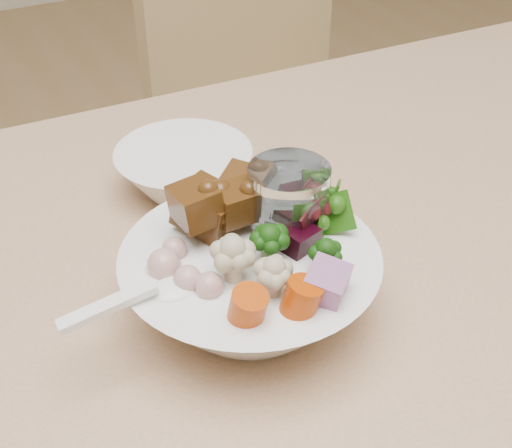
# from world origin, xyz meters

# --- Properties ---
(dining_table) EXTENTS (1.52, 0.88, 0.71)m
(dining_table) POSITION_xyz_m (0.25, 0.11, 0.63)
(dining_table) COLOR tan
(dining_table) RESTS_ON ground
(chair_far) EXTENTS (0.50, 0.50, 0.90)m
(chair_far) POSITION_xyz_m (0.41, 0.74, 0.51)
(chair_far) COLOR tan
(chair_far) RESTS_ON ground
(food_bowl) EXTENTS (0.20, 0.20, 0.11)m
(food_bowl) POSITION_xyz_m (0.04, 0.14, 0.74)
(food_bowl) COLOR white
(food_bowl) RESTS_ON dining_table
(soup_spoon) EXTENTS (0.10, 0.03, 0.02)m
(soup_spoon) POSITION_xyz_m (-0.04, 0.12, 0.77)
(soup_spoon) COLOR white
(soup_spoon) RESTS_ON food_bowl
(water_glass) EXTENTS (0.06, 0.06, 0.11)m
(water_glass) POSITION_xyz_m (0.08, 0.16, 0.76)
(water_glass) COLOR white
(water_glass) RESTS_ON dining_table
(side_bowl) EXTENTS (0.14, 0.14, 0.05)m
(side_bowl) POSITION_xyz_m (0.06, 0.32, 0.73)
(side_bowl) COLOR white
(side_bowl) RESTS_ON dining_table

